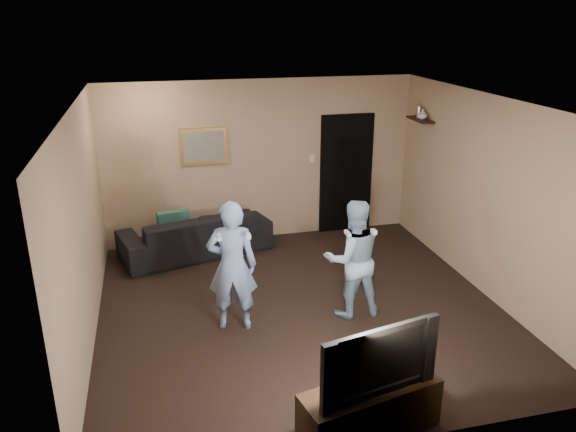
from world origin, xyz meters
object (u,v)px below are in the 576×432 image
object	(u,v)px
tv_console	(370,409)
television	(373,356)
wii_player_left	(232,266)
wii_player_right	(353,259)
sofa	(195,233)

from	to	relation	value
tv_console	television	xyz separation A→B (m)	(0.00, 0.00, 0.56)
tv_console	television	size ratio (longest dim) A/B	1.13
tv_console	wii_player_left	xyz separation A→B (m)	(-0.90, 2.09, 0.55)
wii_player_left	wii_player_right	bearing A→B (deg)	-1.96
wii_player_right	sofa	bearing A→B (deg)	126.34
sofa	television	world-z (taller)	television
sofa	wii_player_left	world-z (taller)	wii_player_left
television	wii_player_left	distance (m)	2.28
sofa	television	xyz separation A→B (m)	(1.15, -4.37, 0.48)
sofa	tv_console	world-z (taller)	sofa
tv_console	television	bearing A→B (deg)	0.00
sofa	wii_player_left	bearing A→B (deg)	81.19
tv_console	wii_player_right	size ratio (longest dim) A/B	0.86
television	wii_player_left	size ratio (longest dim) A/B	0.71
television	wii_player_right	world-z (taller)	wii_player_right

